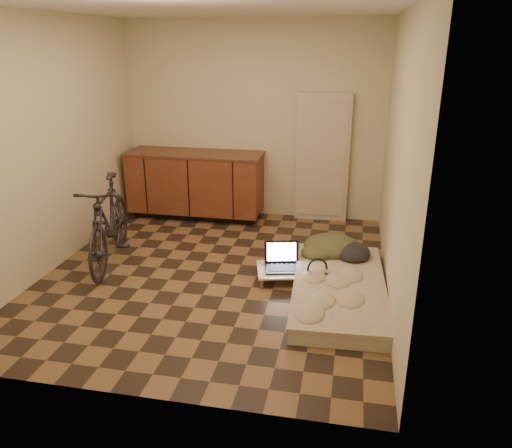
% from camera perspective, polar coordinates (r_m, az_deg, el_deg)
% --- Properties ---
extents(room_shell, '(3.50, 4.00, 2.60)m').
position_cam_1_polar(room_shell, '(4.92, -5.00, 8.17)').
color(room_shell, brown).
rests_on(room_shell, ground).
extents(cabinets, '(1.84, 0.62, 0.91)m').
position_cam_1_polar(cabinets, '(6.92, -6.90, 4.55)').
color(cabinets, black).
rests_on(cabinets, ground).
extents(appliance_panel, '(0.70, 0.10, 1.70)m').
position_cam_1_polar(appliance_panel, '(6.73, 7.62, 7.45)').
color(appliance_panel, beige).
rests_on(appliance_panel, ground).
extents(bicycle, '(0.83, 1.69, 1.05)m').
position_cam_1_polar(bicycle, '(5.61, -16.52, 0.67)').
color(bicycle, black).
rests_on(bicycle, ground).
extents(futon, '(0.96, 1.85, 0.16)m').
position_cam_1_polar(futon, '(4.90, 9.46, -7.33)').
color(futon, beige).
rests_on(futon, ground).
extents(clothing_pile, '(0.68, 0.57, 0.26)m').
position_cam_1_polar(clothing_pile, '(5.46, 9.27, -1.95)').
color(clothing_pile, '#404427').
rests_on(clothing_pile, futon).
extents(headphones, '(0.31, 0.30, 0.16)m').
position_cam_1_polar(headphones, '(4.93, 7.04, -5.02)').
color(headphones, black).
rests_on(headphones, futon).
extents(lap_desk, '(0.79, 0.60, 0.12)m').
position_cam_1_polar(lap_desk, '(5.18, 4.05, -5.23)').
color(lap_desk, brown).
rests_on(lap_desk, ground).
extents(laptop, '(0.42, 0.39, 0.24)m').
position_cam_1_polar(laptop, '(5.17, 3.01, -4.45)').
color(laptop, black).
rests_on(laptop, lap_desk).
extents(mouse, '(0.10, 0.11, 0.03)m').
position_cam_1_polar(mouse, '(5.11, 6.87, -5.28)').
color(mouse, white).
rests_on(mouse, lap_desk).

